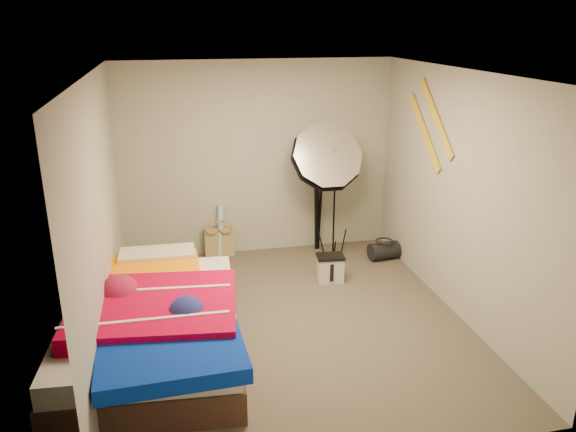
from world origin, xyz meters
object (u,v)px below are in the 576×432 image
object	(u,v)px
camera_case	(330,269)
photo_umbrella	(326,158)
tote_bag	(219,242)
camera_tripod	(318,194)
duffel_bag	(384,251)
wrapping_roll	(220,231)
bed	(153,324)

from	to	relation	value
camera_case	photo_umbrella	bearing A→B (deg)	86.66
tote_bag	camera_tripod	distance (m)	1.44
duffel_bag	camera_tripod	xyz separation A→B (m)	(-0.75, 0.53, 0.66)
wrapping_roll	camera_tripod	distance (m)	1.37
bed	photo_umbrella	xyz separation A→B (m)	(2.12, 1.79, 1.02)
photo_umbrella	camera_case	bearing A→B (deg)	-98.96
camera_case	duffel_bag	world-z (taller)	camera_case
tote_bag	duffel_bag	size ratio (longest dim) A/B	1.01
wrapping_roll	duffel_bag	bearing A→B (deg)	-15.31
bed	photo_umbrella	bearing A→B (deg)	40.08
photo_umbrella	camera_tripod	world-z (taller)	photo_umbrella
bed	camera_tripod	xyz separation A→B (m)	(2.14, 2.17, 0.45)
duffel_bag	photo_umbrella	world-z (taller)	photo_umbrella
photo_umbrella	duffel_bag	bearing A→B (deg)	-10.51
photo_umbrella	camera_tripod	xyz separation A→B (m)	(0.01, 0.39, -0.57)
bed	camera_case	bearing A→B (deg)	30.11
duffel_bag	photo_umbrella	size ratio (longest dim) A/B	0.20
wrapping_roll	bed	size ratio (longest dim) A/B	0.28
camera_case	bed	xyz separation A→B (m)	(-2.03, -1.18, 0.18)
camera_case	bed	distance (m)	2.35
camera_case	bed	bearing A→B (deg)	-144.27
duffel_bag	bed	size ratio (longest dim) A/B	0.15
bed	wrapping_roll	bearing A→B (deg)	69.24
bed	camera_tripod	world-z (taller)	camera_tripod
wrapping_roll	bed	xyz separation A→B (m)	(-0.84, -2.21, -0.02)
wrapping_roll	photo_umbrella	size ratio (longest dim) A/B	0.36
duffel_bag	bed	bearing A→B (deg)	-157.51
wrapping_roll	duffel_bag	xyz separation A→B (m)	(2.05, -0.56, -0.23)
camera_case	duffel_bag	distance (m)	0.98
bed	camera_tripod	size ratio (longest dim) A/B	1.81
wrapping_roll	bed	distance (m)	2.36
duffel_bag	tote_bag	bearing A→B (deg)	157.65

